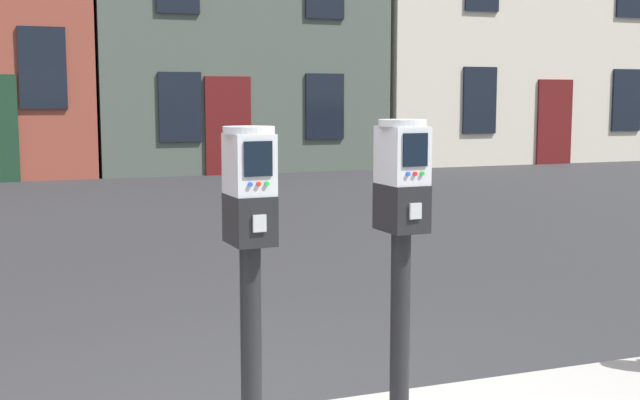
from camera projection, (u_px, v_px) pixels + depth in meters
parking_meter_near_kerb at (250, 229)px, 3.46m from camera, size 0.22×0.26×1.39m
parking_meter_twin_adjacent at (401, 217)px, 3.71m from camera, size 0.22×0.26×1.41m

